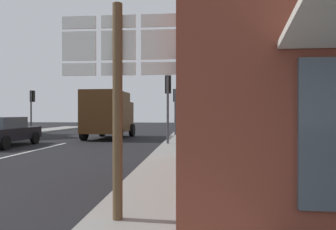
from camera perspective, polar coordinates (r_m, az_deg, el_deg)
The scene contains 8 objects.
ground_plane at distance 15.62m, azimuth -22.00°, elevation -5.77°, with size 80.00×80.00×0.00m, color black.
sidewalk_right at distance 11.97m, azimuth 3.43°, elevation -7.26°, with size 2.56×44.00×0.14m, color gray.
sedan_far at distance 16.81m, azimuth -28.96°, elevation -2.75°, with size 2.07×4.25×1.47m.
delivery_truck at distance 19.87m, azimuth -11.23°, elevation 0.31°, with size 2.59×5.05×3.05m.
route_sign_post at distance 4.32m, azimuth -9.55°, elevation 5.09°, with size 1.66×0.14×3.20m.
traffic_light_far_left at distance 26.03m, azimuth -24.54°, elevation 2.30°, with size 0.30×0.49×3.47m.
traffic_light_near_right at distance 15.11m, azimuth -0.00°, elevation 4.07°, with size 0.30×0.49×3.56m.
traffic_light_far_right at distance 21.25m, azimuth 1.40°, elevation 2.62°, with size 0.30×0.49×3.39m.
Camera 1 is at (7.01, -3.86, 1.64)m, focal length 31.90 mm.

